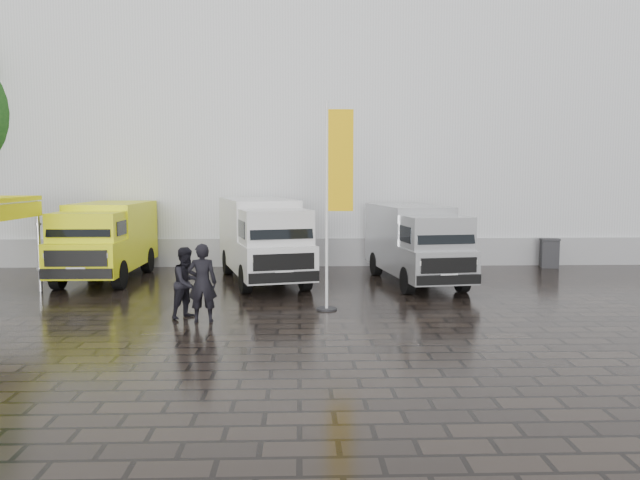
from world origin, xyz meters
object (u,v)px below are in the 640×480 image
(van_silver, at_px, (416,245))
(flagpole, at_px, (334,195))
(wheelie_bin, at_px, (549,253))
(van_white, at_px, (263,241))
(person_tent, at_px, (187,283))
(van_yellow, at_px, (106,242))
(person_front, at_px, (202,283))

(van_silver, distance_m, flagpole, 4.90)
(flagpole, height_order, wheelie_bin, flagpole)
(van_white, bearing_deg, person_tent, -120.24)
(van_white, bearing_deg, wheelie_bin, 0.58)
(flagpole, bearing_deg, van_silver, 54.70)
(van_yellow, bearing_deg, person_tent, -56.94)
(van_silver, xyz_separation_m, wheelie_bin, (5.37, 3.07, -0.65))
(flagpole, xyz_separation_m, wheelie_bin, (8.04, 6.85, -2.27))
(wheelie_bin, height_order, person_tent, person_tent)
(flagpole, distance_m, person_tent, 4.01)
(van_yellow, height_order, person_tent, van_yellow)
(van_yellow, bearing_deg, person_front, -55.93)
(van_silver, height_order, flagpole, flagpole)
(van_yellow, xyz_separation_m, flagpole, (6.87, -4.65, 1.60))
(wheelie_bin, bearing_deg, person_front, -131.13)
(person_front, bearing_deg, van_white, -103.13)
(person_front, bearing_deg, wheelie_bin, -146.35)
(van_white, relative_size, wheelie_bin, 5.60)
(van_white, relative_size, person_front, 3.31)
(person_tent, bearing_deg, van_silver, -15.42)
(flagpole, distance_m, person_front, 3.74)
(van_white, height_order, person_tent, van_white)
(flagpole, relative_size, person_front, 2.84)
(van_white, relative_size, van_silver, 1.08)
(van_silver, height_order, wheelie_bin, van_silver)
(van_yellow, height_order, wheelie_bin, van_yellow)
(person_front, distance_m, person_tent, 0.59)
(van_yellow, xyz_separation_m, wheelie_bin, (14.92, 2.20, -0.67))
(van_silver, xyz_separation_m, person_front, (-5.66, -4.96, -0.29))
(person_front, height_order, person_tent, person_front)
(person_front, bearing_deg, flagpole, -160.80)
(van_white, bearing_deg, van_silver, -19.54)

